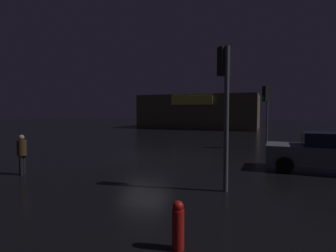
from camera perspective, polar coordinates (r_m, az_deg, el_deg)
The scene contains 7 objects.
ground_plane at distance 14.71m, azimuth -5.02°, elevation -6.35°, with size 120.00×120.00×0.00m, color black.
store_building at distance 38.46m, azimuth 6.93°, elevation 3.05°, with size 15.91×9.14×4.61m.
traffic_signal_opposite at distance 8.30m, azimuth 12.03°, elevation 7.60°, with size 0.42×0.42×4.38m.
traffic_signal_cross_left at distance 18.15m, azimuth 20.19°, elevation 5.14°, with size 0.43×0.41×4.04m.
car_near at distance 12.43m, azimuth 30.20°, elevation -4.81°, with size 4.20×2.02×1.60m.
pedestrian at distance 11.67m, azimuth -28.82°, elevation -4.86°, with size 0.42×0.42×1.54m.
fire_hydrant at distance 5.03m, azimuth 2.17°, elevation -20.51°, with size 0.22×0.22×0.88m.
Camera 1 is at (6.37, -13.03, 2.47)m, focal length 28.44 mm.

